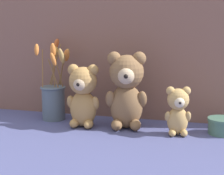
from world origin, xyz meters
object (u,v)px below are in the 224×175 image
Objects in this scene: teddy_bear_medium at (83,94)px; teddy_bear_small at (178,110)px; decorative_tin_tall at (223,126)px; flower_vase at (54,95)px; teddy_bear_large at (126,89)px.

teddy_bear_medium reaches higher than teddy_bear_small.
teddy_bear_medium is at bearing -175.35° from decorative_tin_tall.
teddy_bear_small is 0.52× the size of flower_vase.
decorative_tin_tall is at bearing 3.42° from teddy_bear_large.
decorative_tin_tall is (0.62, -0.02, -0.07)m from flower_vase.
teddy_bear_large is 1.67× the size of teddy_bear_small.
flower_vase is 3.05× the size of decorative_tin_tall.
flower_vase is at bearing 177.94° from decorative_tin_tall.
teddy_bear_medium reaches higher than decorative_tin_tall.
teddy_bear_large is at bearing -8.03° from flower_vase.
decorative_tin_tall is (0.14, 0.05, -0.06)m from teddy_bear_small.
teddy_bear_medium is 0.16m from flower_vase.
teddy_bear_medium is 2.19× the size of decorative_tin_tall.
teddy_bear_small is 1.57× the size of decorative_tin_tall.
decorative_tin_tall is (0.32, 0.02, -0.11)m from teddy_bear_large.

